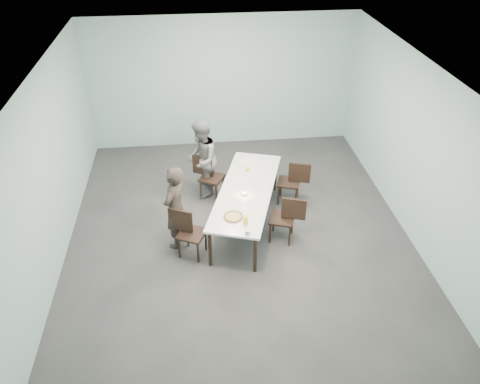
{
  "coord_description": "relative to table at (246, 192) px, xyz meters",
  "views": [
    {
      "loc": [
        -0.71,
        -6.57,
        5.34
      ],
      "look_at": [
        0.0,
        -0.18,
        1.0
      ],
      "focal_mm": 35.0,
      "sensor_mm": 36.0,
      "label": 1
    }
  ],
  "objects": [
    {
      "name": "table",
      "position": [
        0.0,
        0.0,
        0.0
      ],
      "size": [
        1.64,
        2.75,
        0.75
      ],
      "rotation": [
        0.0,
        0.0,
        -0.3
      ],
      "color": "white",
      "rests_on": "ground"
    },
    {
      "name": "beer_glass",
      "position": [
        -0.13,
        -0.98,
        0.13
      ],
      "size": [
        0.08,
        0.08,
        0.15
      ],
      "primitive_type": "cylinder",
      "color": "yellow",
      "rests_on": "table"
    },
    {
      "name": "menu",
      "position": [
        0.14,
        0.97,
        0.06
      ],
      "size": [
        0.35,
        0.3,
        0.01
      ],
      "primitive_type": "cube",
      "rotation": [
        0.0,
        0.0,
        -0.3
      ],
      "color": "silver",
      "rests_on": "table"
    },
    {
      "name": "room_shell",
      "position": [
        -0.16,
        -0.25,
        1.33
      ],
      "size": [
        6.02,
        7.02,
        3.01
      ],
      "color": "#99BFC1",
      "rests_on": "ground"
    },
    {
      "name": "chair_near_left",
      "position": [
        -1.07,
        -0.7,
        -0.19
      ],
      "size": [
        0.65,
        0.56,
        0.87
      ],
      "rotation": [
        0.0,
        0.0,
        -0.44
      ],
      "color": "black",
      "rests_on": "ground"
    },
    {
      "name": "amber_tumbler",
      "position": [
        0.09,
        0.62,
        0.1
      ],
      "size": [
        0.07,
        0.07,
        0.08
      ],
      "primitive_type": "cylinder",
      "color": "yellow",
      "rests_on": "table"
    },
    {
      "name": "side_plate",
      "position": [
        -0.1,
        -0.55,
        0.06
      ],
      "size": [
        0.18,
        0.18,
        0.01
      ],
      "primitive_type": "cylinder",
      "color": "white",
      "rests_on": "table"
    },
    {
      "name": "water_tumbler",
      "position": [
        -0.14,
        -1.25,
        0.1
      ],
      "size": [
        0.08,
        0.08,
        0.09
      ],
      "primitive_type": "cylinder",
      "color": "silver",
      "rests_on": "table"
    },
    {
      "name": "chair_near_right",
      "position": [
        0.64,
        -0.52,
        -0.19
      ],
      "size": [
        0.65,
        0.54,
        0.87
      ],
      "rotation": [
        0.0,
        0.0,
        2.8
      ],
      "color": "black",
      "rests_on": "ground"
    },
    {
      "name": "diner_far",
      "position": [
        -0.75,
        1.08,
        0.1
      ],
      "size": [
        0.7,
        0.85,
        1.59
      ],
      "primitive_type": "imported",
      "rotation": [
        0.0,
        0.0,
        -1.7
      ],
      "color": "slate",
      "rests_on": "ground"
    },
    {
      "name": "pizza",
      "position": [
        -0.31,
        -0.79,
        0.08
      ],
      "size": [
        0.34,
        0.34,
        0.04
      ],
      "color": "white",
      "rests_on": "table"
    },
    {
      "name": "chair_far_left",
      "position": [
        -0.64,
        1.0,
        -0.19
      ],
      "size": [
        0.65,
        0.57,
        0.87
      ],
      "rotation": [
        0.0,
        0.0,
        -0.5
      ],
      "color": "black",
      "rests_on": "ground"
    },
    {
      "name": "tealight",
      "position": [
        -0.06,
        -0.17,
        0.08
      ],
      "size": [
        0.06,
        0.06,
        0.05
      ],
      "color": "silver",
      "rests_on": "table"
    },
    {
      "name": "chair_far_right",
      "position": [
        0.98,
        0.61,
        -0.19
      ],
      "size": [
        0.65,
        0.53,
        0.87
      ],
      "rotation": [
        0.0,
        0.0,
        2.83
      ],
      "color": "black",
      "rests_on": "ground"
    },
    {
      "name": "ground",
      "position": [
        -0.16,
        -0.25,
        -0.69
      ],
      "size": [
        7.0,
        7.0,
        0.0
      ],
      "primitive_type": "plane",
      "color": "#333335",
      "rests_on": "ground"
    },
    {
      "name": "diner_near",
      "position": [
        -1.25,
        -0.43,
        0.07
      ],
      "size": [
        0.58,
        0.66,
        1.53
      ],
      "primitive_type": "imported",
      "rotation": [
        0.0,
        0.0,
        -2.05
      ],
      "color": "black",
      "rests_on": "ground"
    }
  ]
}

